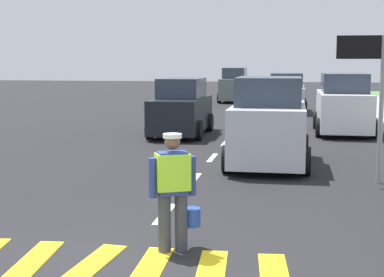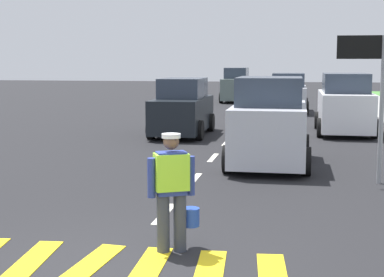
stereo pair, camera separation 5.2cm
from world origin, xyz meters
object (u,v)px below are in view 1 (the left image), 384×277
Objects in this scene: road_worker at (174,186)px; car_outgoing_far at (287,94)px; car_oncoming_third at (234,86)px; car_oncoming_lead at (181,109)px; lane_direction_sign at (371,73)px; car_outgoing_ahead at (269,125)px; car_parked_far at (343,105)px.

car_outgoing_far reaches higher than road_worker.
car_oncoming_third is 17.56m from car_oncoming_lead.
car_oncoming_third is (-5.46, 25.00, -1.37)m from lane_direction_sign.
car_parked_far is at bearing 71.47° from car_outgoing_ahead.
car_oncoming_third reaches higher than car_outgoing_far.
road_worker is 0.44× the size of car_outgoing_ahead.
lane_direction_sign is (3.23, 5.25, 1.48)m from road_worker.
road_worker is 0.39× the size of car_parked_far.
car_parked_far reaches higher than car_outgoing_far.
lane_direction_sign is 0.75× the size of car_oncoming_third.
car_parked_far is 8.82m from car_outgoing_far.
car_outgoing_far is 10.72m from car_oncoming_lead.
car_parked_far is at bearing 88.75° from lane_direction_sign.
car_outgoing_ahead is 0.90× the size of car_oncoming_third.
car_parked_far is 6.00m from car_oncoming_lead.
car_outgoing_far is at bearing 89.09° from car_outgoing_ahead.
car_outgoing_ahead is at bearing -90.91° from car_outgoing_far.
car_oncoming_lead is at bearing 120.59° from car_outgoing_ahead.
lane_direction_sign is at bearing -53.03° from car_oncoming_lead.
lane_direction_sign is at bearing -37.96° from car_outgoing_ahead.
car_oncoming_lead is (-3.62, -10.09, -0.00)m from car_outgoing_far.
car_parked_far reaches higher than road_worker.
road_worker is at bearing -103.54° from car_parked_far.
lane_direction_sign is 0.77× the size of car_oncoming_lead.
car_oncoming_lead is (-5.60, 7.44, -1.46)m from lane_direction_sign.
car_outgoing_ahead reaches higher than car_parked_far.
car_oncoming_third is 16.99m from car_parked_far.
car_outgoing_ahead is 6.62m from car_oncoming_lead.
road_worker is 12.91m from car_oncoming_lead.
car_parked_far is (0.20, 8.98, -1.37)m from lane_direction_sign.
car_oncoming_lead is at bearing 100.58° from road_worker.
car_oncoming_third is at bearing 97.91° from car_outgoing_ahead.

